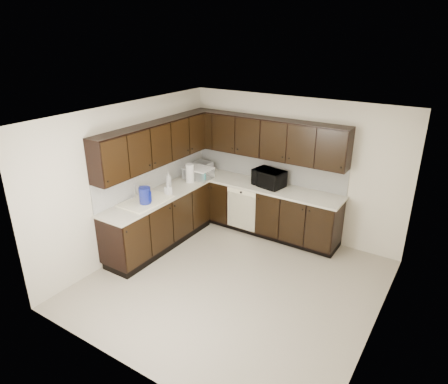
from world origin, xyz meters
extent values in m
plane|color=#A59B89|center=(0.00, 0.00, 0.00)|extent=(4.00, 4.00, 0.00)
plane|color=white|center=(0.00, 0.00, 2.50)|extent=(4.00, 4.00, 0.00)
cube|color=beige|center=(0.00, 2.00, 1.25)|extent=(4.00, 0.02, 2.50)
cube|color=beige|center=(-2.00, 0.00, 1.25)|extent=(0.02, 4.00, 2.50)
cube|color=beige|center=(2.00, 0.00, 1.25)|extent=(0.02, 4.00, 2.50)
cube|color=beige|center=(0.00, -2.00, 1.25)|extent=(4.00, 0.02, 2.50)
cube|color=black|center=(-0.50, 1.70, 0.45)|extent=(3.00, 0.60, 0.90)
cube|color=black|center=(-1.70, 0.30, 0.45)|extent=(0.60, 2.20, 0.90)
cube|color=black|center=(-0.50, 1.73, 0.05)|extent=(3.00, 0.54, 0.10)
cube|color=black|center=(-1.67, 0.30, 0.05)|extent=(0.54, 2.20, 0.10)
cube|color=beige|center=(-0.50, 1.70, 0.92)|extent=(3.03, 0.63, 0.04)
cube|color=beige|center=(-1.70, 0.30, 0.92)|extent=(0.63, 2.23, 0.04)
cube|color=white|center=(-0.50, 1.99, 1.18)|extent=(3.00, 0.02, 0.48)
cube|color=white|center=(-1.99, 0.60, 1.18)|extent=(0.02, 2.80, 0.48)
cube|color=black|center=(-0.50, 1.83, 1.77)|extent=(3.00, 0.33, 0.70)
cube|color=black|center=(-1.83, 0.43, 1.77)|extent=(0.33, 2.47, 0.70)
cube|color=#EEE7C3|center=(-0.70, 1.41, 0.50)|extent=(0.58, 0.02, 0.78)
cube|color=#EEE7C3|center=(-0.70, 1.40, 0.84)|extent=(0.58, 0.03, 0.08)
cylinder|color=black|center=(-0.70, 1.39, 0.84)|extent=(0.04, 0.02, 0.04)
cube|color=#EEE7C3|center=(-1.68, 0.00, 0.95)|extent=(0.54, 0.82, 0.03)
cube|color=#EEE7C3|center=(-1.68, -0.20, 0.86)|extent=(0.42, 0.34, 0.16)
cube|color=#EEE7C3|center=(-1.68, 0.20, 0.86)|extent=(0.42, 0.34, 0.16)
cylinder|color=silver|center=(-1.90, 0.00, 1.07)|extent=(0.03, 0.03, 0.26)
cylinder|color=silver|center=(-1.85, 0.00, 1.19)|extent=(0.14, 0.02, 0.02)
cylinder|color=#B2B2B7|center=(-1.68, -0.20, 0.89)|extent=(0.20, 0.20, 0.10)
imported|color=black|center=(-0.32, 1.70, 1.09)|extent=(0.60, 0.46, 0.30)
imported|color=gray|center=(-1.55, 0.41, 1.05)|extent=(0.11, 0.11, 0.21)
imported|color=gray|center=(-1.80, 0.73, 1.07)|extent=(0.13, 0.13, 0.27)
cube|color=silver|center=(-1.73, 1.67, 1.05)|extent=(0.35, 0.27, 0.21)
cube|color=silver|center=(-1.61, 1.35, 1.04)|extent=(0.52, 0.40, 0.19)
cylinder|color=#101D9B|center=(-1.61, -0.08, 1.08)|extent=(0.24, 0.24, 0.29)
cylinder|color=#0D9094|center=(-1.48, 1.35, 1.03)|extent=(0.09, 0.09, 0.17)
cylinder|color=silver|center=(-1.62, 1.11, 1.11)|extent=(0.20, 0.20, 0.34)
camera|label=1|loc=(2.60, -4.29, 3.54)|focal=32.00mm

